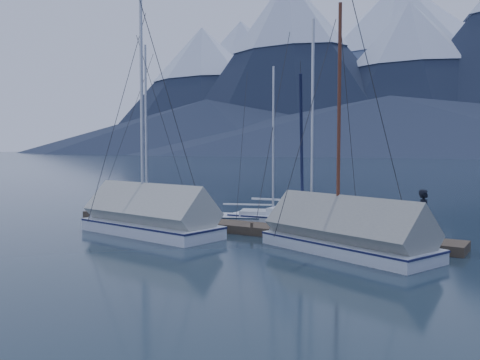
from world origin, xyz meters
name	(u,v)px	position (x,y,z in m)	size (l,w,h in m)	color
ground	(213,238)	(0.00, 0.00, 0.00)	(1000.00, 1000.00, 0.00)	black
dock	(240,229)	(0.00, 2.00, 0.11)	(18.00, 1.50, 0.54)	#382D23
mooring_posts	(230,222)	(-0.50, 2.00, 0.35)	(15.12, 1.52, 0.35)	#382D23
sailboat_open_left	(153,213)	(-6.53, 3.78, 0.17)	(7.74, 3.78, 9.86)	silver
sailboat_open_mid	(282,221)	(0.66, 4.67, 0.14)	(6.29, 3.83, 8.05)	silver
sailboat_open_right	(323,224)	(2.64, 4.79, 0.18)	(7.85, 3.31, 10.19)	white
sailboat_covered_near	(334,237)	(4.95, 0.27, 0.47)	(7.53, 4.50, 9.38)	silver
sailboat_covered_far	(141,221)	(-3.31, -0.57, 0.52)	(7.80, 3.46, 10.61)	white
person	(424,214)	(7.50, 2.39, 1.21)	(0.64, 0.42, 1.75)	black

